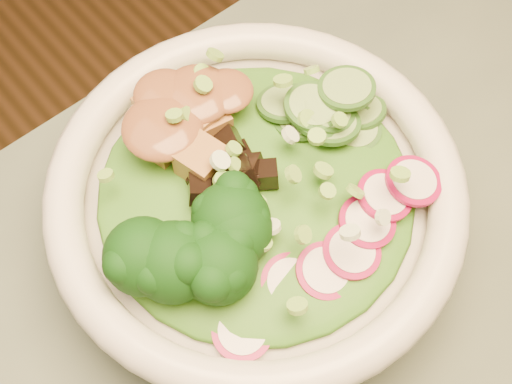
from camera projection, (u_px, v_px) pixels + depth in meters
salad_bowl at (256, 206)px, 0.52m from camera, size 0.30×0.30×0.08m
lettuce_bed at (256, 191)px, 0.50m from camera, size 0.22×0.22×0.03m
broccoli_florets at (192, 254)px, 0.46m from camera, size 0.09×0.08×0.05m
radish_slices at (344, 245)px, 0.47m from camera, size 0.12×0.04×0.02m
cucumber_slices at (320, 115)px, 0.51m from camera, size 0.08×0.08×0.04m
mushroom_heap at (241, 170)px, 0.49m from camera, size 0.08×0.08×0.04m
tofu_cubes at (182, 126)px, 0.51m from camera, size 0.10×0.07×0.04m
peanut_sauce at (180, 115)px, 0.49m from camera, size 0.08×0.06×0.02m
scallion_garnish at (256, 172)px, 0.47m from camera, size 0.21×0.21×0.03m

